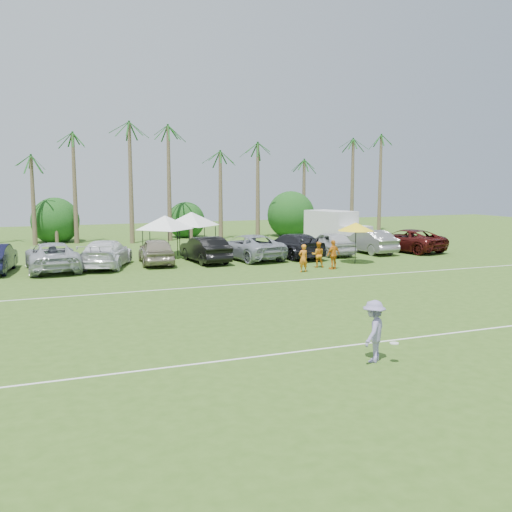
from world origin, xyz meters
name	(u,v)px	position (x,y,z in m)	size (l,w,h in m)	color
ground	(333,370)	(0.00, 0.00, 0.00)	(120.00, 120.00, 0.00)	#375A1B
field_lines	(240,312)	(0.00, 8.00, 0.01)	(80.00, 12.10, 0.01)	white
palm_tree_3	(26,125)	(-8.00, 38.00, 10.06)	(2.40, 2.40, 11.90)	brown
palm_tree_4	(78,157)	(-4.00, 38.00, 7.48)	(2.40, 2.40, 8.90)	brown
palm_tree_5	(124,148)	(0.00, 38.00, 8.35)	(2.40, 2.40, 9.90)	brown
palm_tree_6	(169,139)	(4.00, 38.00, 9.21)	(2.40, 2.40, 10.90)	brown
palm_tree_7	(211,131)	(8.00, 38.00, 10.06)	(2.40, 2.40, 11.90)	brown
palm_tree_8	(260,160)	(13.00, 38.00, 7.48)	(2.40, 2.40, 8.90)	brown
palm_tree_9	(306,152)	(18.00, 38.00, 8.35)	(2.40, 2.40, 9.90)	brown
palm_tree_10	(350,144)	(23.00, 38.00, 9.21)	(2.40, 2.40, 10.90)	brown
palm_tree_11	(383,137)	(27.00, 38.00, 10.06)	(2.40, 2.40, 11.90)	brown
bush_tree_1	(56,223)	(-6.00, 39.00, 1.80)	(4.00, 4.00, 4.00)	brown
bush_tree_2	(188,219)	(6.00, 39.00, 1.80)	(4.00, 4.00, 4.00)	brown
bush_tree_3	(284,217)	(16.00, 39.00, 1.80)	(4.00, 4.00, 4.00)	brown
sideline_player_a	(303,258)	(7.15, 16.52, 0.84)	(0.61, 0.40, 1.68)	orange
sideline_player_b	(318,255)	(8.85, 17.85, 0.81)	(0.79, 0.62, 1.63)	orange
sideline_player_c	(333,255)	(9.38, 16.82, 0.91)	(1.07, 0.44, 1.82)	orange
box_truck	(337,228)	(15.34, 26.93, 1.61)	(3.59, 6.19, 3.00)	silver
canopy_tent_left	(165,216)	(0.98, 26.45, 2.99)	(4.30, 4.30, 3.49)	black
canopy_tent_right	(191,212)	(3.37, 28.10, 3.11)	(4.48, 4.48, 3.63)	black
market_umbrella	(356,227)	(12.01, 18.54, 2.45)	(2.45, 2.45, 2.73)	black
frisbee_player	(374,331)	(1.54, 0.29, 0.95)	(1.38, 1.34, 1.89)	#8A7FB4
parked_car_2	(52,256)	(-6.90, 22.64, 0.87)	(2.90, 6.29, 1.75)	#ADB0B7
parked_car_3	(106,254)	(-3.65, 22.85, 0.87)	(2.45, 6.02, 1.75)	white
parked_car_4	(156,251)	(-0.40, 23.04, 0.87)	(2.06, 5.13, 1.75)	gray
parked_car_5	(205,249)	(2.85, 22.70, 0.87)	(1.85, 5.30, 1.75)	black
parked_car_6	(249,247)	(6.10, 23.01, 0.87)	(2.90, 6.29, 1.75)	#979CA5
parked_car_7	(292,245)	(9.34, 22.72, 0.87)	(2.45, 6.02, 1.75)	black
parked_car_8	(330,243)	(12.59, 23.10, 0.87)	(2.06, 5.13, 1.75)	silver
parked_car_9	(368,241)	(15.84, 22.96, 0.87)	(1.85, 5.30, 1.75)	gray
parked_car_10	(406,240)	(19.09, 22.69, 0.87)	(2.90, 6.29, 1.75)	#45100E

